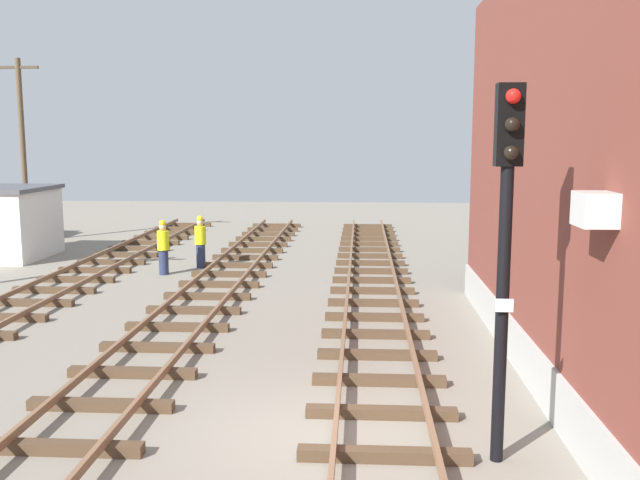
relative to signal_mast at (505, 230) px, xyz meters
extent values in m
plane|color=gray|center=(-2.54, 0.66, -3.33)|extent=(80.00, 80.00, 0.00)
cube|color=#4C3826|center=(-1.61, -0.11, -3.24)|extent=(2.50, 0.24, 0.18)
cube|color=#4C3826|center=(-1.61, 1.44, -3.24)|extent=(2.50, 0.24, 0.18)
cube|color=#4C3826|center=(-1.61, 2.98, -3.24)|extent=(2.50, 0.24, 0.18)
cube|color=#4C3826|center=(-1.61, 4.53, -3.24)|extent=(2.50, 0.24, 0.18)
cube|color=#4C3826|center=(-1.61, 6.08, -3.24)|extent=(2.50, 0.24, 0.18)
cube|color=#4C3826|center=(-1.61, 7.62, -3.24)|extent=(2.50, 0.24, 0.18)
cube|color=#4C3826|center=(-1.61, 9.17, -3.24)|extent=(2.50, 0.24, 0.18)
cube|color=#4C3826|center=(-1.61, 10.72, -3.24)|extent=(2.50, 0.24, 0.18)
cube|color=#4C3826|center=(-1.61, 12.26, -3.24)|extent=(2.50, 0.24, 0.18)
cube|color=#4C3826|center=(-1.61, 13.81, -3.24)|extent=(2.50, 0.24, 0.18)
cube|color=#4C3826|center=(-1.61, 15.36, -3.24)|extent=(2.50, 0.24, 0.18)
cube|color=#4C3826|center=(-1.61, 16.91, -3.24)|extent=(2.50, 0.24, 0.18)
cube|color=#4C3826|center=(-1.61, 18.45, -3.24)|extent=(2.50, 0.24, 0.18)
cube|color=#4C3826|center=(-1.61, 20.00, -3.24)|extent=(2.50, 0.24, 0.18)
cube|color=#4C3826|center=(-1.61, 21.55, -3.24)|extent=(2.50, 0.24, 0.18)
cube|color=#4C3826|center=(-1.61, 23.09, -3.24)|extent=(2.50, 0.24, 0.18)
cube|color=#4C3826|center=(-1.61, 24.64, -3.24)|extent=(2.50, 0.24, 0.18)
cube|color=#4C3826|center=(-1.61, 26.19, -3.24)|extent=(2.50, 0.24, 0.18)
cube|color=brown|center=(-2.33, 0.66, -3.08)|extent=(0.08, 52.59, 0.14)
cube|color=brown|center=(-0.89, 0.66, -3.08)|extent=(0.08, 52.59, 0.14)
cube|color=#4C3826|center=(-6.35, -0.16, -3.24)|extent=(2.50, 0.24, 0.18)
cube|color=#4C3826|center=(-6.35, 1.48, -3.24)|extent=(2.50, 0.24, 0.18)
cube|color=#4C3826|center=(-6.35, 3.13, -3.24)|extent=(2.50, 0.24, 0.18)
cube|color=#4C3826|center=(-6.35, 4.77, -3.24)|extent=(2.50, 0.24, 0.18)
cube|color=#4C3826|center=(-6.35, 6.42, -3.24)|extent=(2.50, 0.24, 0.18)
cube|color=#4C3826|center=(-6.35, 8.06, -3.24)|extent=(2.50, 0.24, 0.18)
cube|color=#4C3826|center=(-6.35, 9.70, -3.24)|extent=(2.50, 0.24, 0.18)
cube|color=#4C3826|center=(-6.35, 11.35, -3.24)|extent=(2.50, 0.24, 0.18)
cube|color=#4C3826|center=(-6.35, 12.99, -3.24)|extent=(2.50, 0.24, 0.18)
cube|color=#4C3826|center=(-6.35, 14.63, -3.24)|extent=(2.50, 0.24, 0.18)
cube|color=#4C3826|center=(-6.35, 16.28, -3.24)|extent=(2.50, 0.24, 0.18)
cube|color=#4C3826|center=(-6.35, 17.92, -3.24)|extent=(2.50, 0.24, 0.18)
cube|color=#4C3826|center=(-6.35, 19.56, -3.24)|extent=(2.50, 0.24, 0.18)
cube|color=#4C3826|center=(-6.35, 21.21, -3.24)|extent=(2.50, 0.24, 0.18)
cube|color=#4C3826|center=(-6.35, 22.85, -3.24)|extent=(2.50, 0.24, 0.18)
cube|color=#4C3826|center=(-6.35, 24.49, -3.24)|extent=(2.50, 0.24, 0.18)
cube|color=#4C3826|center=(-6.35, 26.14, -3.24)|extent=(2.50, 0.24, 0.18)
cube|color=brown|center=(-7.07, 0.66, -3.08)|extent=(0.08, 52.59, 0.14)
cube|color=brown|center=(-5.63, 0.66, -3.08)|extent=(0.08, 52.59, 0.14)
cube|color=#4C3826|center=(-11.10, 8.63, -3.24)|extent=(2.50, 0.24, 0.18)
cube|color=#4C3826|center=(-11.10, 10.23, -3.24)|extent=(2.50, 0.24, 0.18)
cube|color=#4C3826|center=(-11.10, 11.82, -3.24)|extent=(2.50, 0.24, 0.18)
cube|color=#4C3826|center=(-11.10, 13.41, -3.24)|extent=(2.50, 0.24, 0.18)
cube|color=#4C3826|center=(-11.10, 15.01, -3.24)|extent=(2.50, 0.24, 0.18)
cube|color=#4C3826|center=(-11.10, 16.60, -3.24)|extent=(2.50, 0.24, 0.18)
cube|color=#4C3826|center=(-11.10, 18.19, -3.24)|extent=(2.50, 0.24, 0.18)
cube|color=#4C3826|center=(-11.10, 19.79, -3.24)|extent=(2.50, 0.24, 0.18)
cube|color=#4C3826|center=(-11.10, 21.38, -3.24)|extent=(2.50, 0.24, 0.18)
cube|color=#4C3826|center=(-11.10, 22.98, -3.24)|extent=(2.50, 0.24, 0.18)
cube|color=#4C3826|center=(-11.10, 24.57, -3.24)|extent=(2.50, 0.24, 0.18)
cube|color=#4C3826|center=(-11.10, 26.16, -3.24)|extent=(2.50, 0.24, 0.18)
cylinder|color=black|center=(0.00, 0.02, -1.23)|extent=(0.18, 0.18, 4.20)
cube|color=black|center=(0.00, 0.02, 1.42)|extent=(0.36, 0.24, 1.10)
sphere|color=red|center=(0.00, -0.16, 1.79)|extent=(0.20, 0.20, 0.20)
sphere|color=black|center=(0.00, -0.16, 1.42)|extent=(0.20, 0.20, 0.20)
sphere|color=black|center=(0.00, -0.16, 1.05)|extent=(0.20, 0.20, 0.20)
cube|color=white|center=(0.00, -0.12, -1.02)|extent=(0.24, 0.03, 0.18)
cube|color=#B2B2AD|center=(1.17, 2.04, -2.88)|extent=(0.08, 17.60, 0.90)
cube|color=silver|center=(0.98, -0.60, 0.35)|extent=(0.44, 0.60, 0.44)
cube|color=silver|center=(-15.55, 16.20, -2.03)|extent=(2.80, 3.60, 2.60)
cube|color=#4C4C51|center=(-15.55, 16.20, -0.65)|extent=(3.00, 3.80, 0.16)
cube|color=black|center=(-18.70, 21.56, -2.61)|extent=(4.20, 1.80, 0.80)
cube|color=#1E232D|center=(-18.70, 21.56, -1.89)|extent=(2.31, 1.66, 0.64)
cylinder|color=black|center=(-17.40, 22.46, -3.01)|extent=(0.64, 0.24, 0.64)
cylinder|color=black|center=(-17.40, 20.66, -3.01)|extent=(0.64, 0.24, 0.64)
cylinder|color=brown|center=(-16.85, 20.37, 0.68)|extent=(0.24, 0.24, 8.03)
cube|color=#4C3D2D|center=(-16.85, 20.37, 4.30)|extent=(1.80, 0.12, 0.12)
cylinder|color=#262D4C|center=(-7.67, 14.58, -2.91)|extent=(0.32, 0.32, 0.85)
cylinder|color=yellow|center=(-7.67, 14.58, -2.16)|extent=(0.40, 0.40, 0.65)
sphere|color=tan|center=(-7.67, 14.58, -1.71)|extent=(0.24, 0.24, 0.24)
sphere|color=yellow|center=(-7.67, 14.58, -1.57)|extent=(0.22, 0.22, 0.22)
cylinder|color=#262D4C|center=(-8.63, 13.25, -2.91)|extent=(0.32, 0.32, 0.85)
cylinder|color=yellow|center=(-8.63, 13.25, -2.16)|extent=(0.40, 0.40, 0.65)
sphere|color=tan|center=(-8.63, 13.25, -1.71)|extent=(0.24, 0.24, 0.24)
sphere|color=yellow|center=(-8.63, 13.25, -1.57)|extent=(0.22, 0.22, 0.22)
camera|label=1|loc=(-1.97, -9.48, 1.24)|focal=38.84mm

